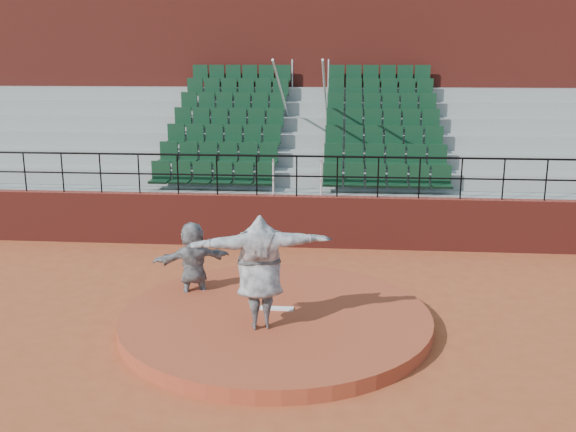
# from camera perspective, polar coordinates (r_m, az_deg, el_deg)

# --- Properties ---
(ground) EXTENTS (90.00, 90.00, 0.00)m
(ground) POSITION_cam_1_polar(r_m,az_deg,el_deg) (11.61, -1.08, -9.70)
(ground) COLOR #9F4523
(ground) RESTS_ON ground
(pitchers_mound) EXTENTS (5.50, 5.50, 0.25)m
(pitchers_mound) POSITION_cam_1_polar(r_m,az_deg,el_deg) (11.57, -1.08, -9.13)
(pitchers_mound) COLOR #9F3E23
(pitchers_mound) RESTS_ON ground
(pitching_rubber) EXTENTS (0.60, 0.15, 0.03)m
(pitching_rubber) POSITION_cam_1_polar(r_m,az_deg,el_deg) (11.65, -1.00, -8.21)
(pitching_rubber) COLOR white
(pitching_rubber) RESTS_ON pitchers_mound
(boundary_wall) EXTENTS (24.00, 0.30, 1.30)m
(boundary_wall) POSITION_cam_1_polar(r_m,az_deg,el_deg) (16.13, 0.76, -0.46)
(boundary_wall) COLOR maroon
(boundary_wall) RESTS_ON ground
(wall_railing) EXTENTS (24.04, 0.05, 1.03)m
(wall_railing) POSITION_cam_1_polar(r_m,az_deg,el_deg) (15.84, 0.78, 4.38)
(wall_railing) COLOR black
(wall_railing) RESTS_ON boundary_wall
(seating_deck) EXTENTS (24.00, 5.97, 4.63)m
(seating_deck) POSITION_cam_1_polar(r_m,az_deg,el_deg) (19.53, 1.56, 4.44)
(seating_deck) COLOR gray
(seating_deck) RESTS_ON ground
(press_box_facade) EXTENTS (24.00, 3.00, 7.10)m
(press_box_facade) POSITION_cam_1_polar(r_m,az_deg,el_deg) (23.24, 2.18, 11.17)
(press_box_facade) COLOR maroon
(press_box_facade) RESTS_ON ground
(pitcher) EXTENTS (2.47, 1.22, 1.94)m
(pitcher) POSITION_cam_1_polar(r_m,az_deg,el_deg) (10.61, -2.53, -4.98)
(pitcher) COLOR black
(pitcher) RESTS_ON pitchers_mound
(fielder) EXTENTS (1.56, 1.07, 1.62)m
(fielder) POSITION_cam_1_polar(r_m,az_deg,el_deg) (12.52, -8.43, -4.11)
(fielder) COLOR black
(fielder) RESTS_ON ground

